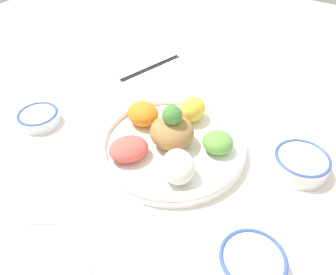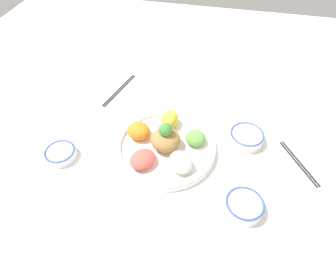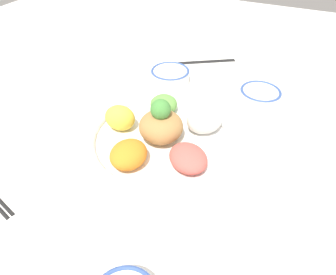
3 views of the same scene
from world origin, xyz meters
TOP-DOWN VIEW (x-y plane):
  - ground_plane at (0.00, 0.00)m, footprint 2.40×2.40m
  - salad_platter at (0.01, 0.01)m, footprint 0.34×0.34m
  - sauce_bowl_red at (-0.26, 0.19)m, footprint 0.11×0.11m
  - rice_bowl_blue at (0.35, 0.12)m, footprint 0.10×0.10m
  - sauce_bowl_dark at (-0.26, -0.09)m, footprint 0.12×0.12m
  - chopsticks_pair_near at (0.28, -0.27)m, footprint 0.08×0.24m
  - serving_spoon_main at (0.07, 0.29)m, footprint 0.12×0.09m

SIDE VIEW (x-z plane):
  - ground_plane at x=0.00m, z-range 0.00..0.00m
  - serving_spoon_main at x=0.07m, z-range 0.00..0.01m
  - chopsticks_pair_near at x=0.28m, z-range 0.00..0.01m
  - rice_bowl_blue at x=0.35m, z-range 0.00..0.04m
  - sauce_bowl_red at x=-0.26m, z-range 0.00..0.04m
  - sauce_bowl_dark at x=-0.26m, z-range 0.00..0.04m
  - salad_platter at x=0.01m, z-range -0.03..0.09m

